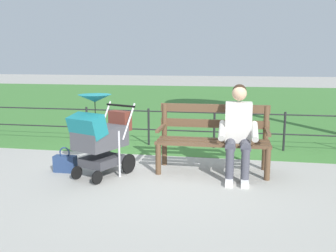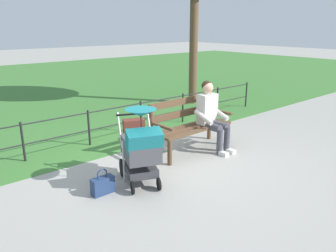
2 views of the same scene
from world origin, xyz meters
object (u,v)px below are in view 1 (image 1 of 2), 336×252
object	(u,v)px
park_bench	(213,135)
stroller	(100,135)
handbag	(65,163)
person_on_bench	(238,129)

from	to	relation	value
park_bench	stroller	size ratio (longest dim) A/B	1.40
park_bench	handbag	distance (m)	2.18
person_on_bench	stroller	distance (m)	1.90
park_bench	handbag	world-z (taller)	park_bench
person_on_bench	handbag	bearing A→B (deg)	5.73
stroller	handbag	world-z (taller)	stroller
park_bench	handbag	bearing A→B (deg)	12.61
stroller	handbag	xyz separation A→B (m)	(0.58, -0.10, -0.47)
person_on_bench	stroller	size ratio (longest dim) A/B	1.11
person_on_bench	handbag	world-z (taller)	person_on_bench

